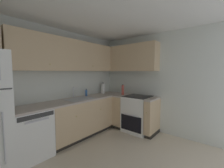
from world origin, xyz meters
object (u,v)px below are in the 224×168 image
object	(u,v)px
paper_towel_roll	(103,89)
oil_bottle	(123,90)
dishwasher	(30,134)
soap_bottle	(86,93)
oven_range	(138,113)

from	to	relation	value
paper_towel_roll	oil_bottle	xyz separation A→B (m)	(0.15, -0.59, -0.00)
paper_towel_roll	oil_bottle	distance (m)	0.61
dishwasher	oil_bottle	distance (m)	2.29
dishwasher	soap_bottle	bearing A→B (deg)	7.25
soap_bottle	paper_towel_roll	distance (m)	0.61
dishwasher	oil_bottle	size ratio (longest dim) A/B	3.00
dishwasher	oven_range	size ratio (longest dim) A/B	0.82
oven_range	soap_bottle	bearing A→B (deg)	125.95
dishwasher	oil_bottle	world-z (taller)	oil_bottle
dishwasher	paper_towel_roll	size ratio (longest dim) A/B	2.54
dishwasher	paper_towel_roll	xyz separation A→B (m)	(2.03, 0.16, 0.60)
dishwasher	soap_bottle	xyz separation A→B (m)	(1.42, 0.18, 0.54)
dishwasher	oven_range	bearing A→B (deg)	-21.93
oven_range	paper_towel_roll	distance (m)	1.20
dishwasher	paper_towel_roll	bearing A→B (deg)	4.53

